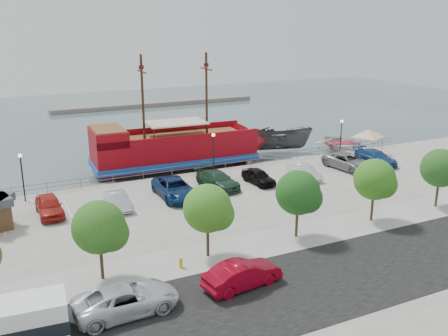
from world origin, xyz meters
name	(u,v)px	position (x,y,z in m)	size (l,w,h in m)	color
ground	(243,204)	(0.00, 0.00, -1.00)	(160.00, 160.00, 0.00)	#39494B
land_slab	(424,319)	(0.00, -21.00, -0.60)	(100.00, 58.00, 1.20)	gray
street	(363,270)	(0.00, -16.00, 0.01)	(100.00, 8.00, 0.04)	black
sidewalk	(307,234)	(0.00, -10.00, 0.01)	(100.00, 4.00, 0.05)	#9D9C9A
seawall_railing	(208,166)	(0.00, 7.80, 0.53)	(50.00, 0.06, 1.00)	#5D5E5F
far_shore	(156,104)	(10.00, 55.00, -0.60)	(40.00, 3.00, 0.80)	slate
pirate_ship	(187,148)	(-0.14, 13.27, 1.22)	(21.18, 6.67, 13.27)	maroon
patrol_boat	(280,141)	(12.58, 13.92, 0.52)	(2.96, 7.86, 3.04)	#434446
speedboat	(342,146)	(19.98, 11.08, -0.23)	(5.28, 7.39, 1.53)	silver
dock_west	(80,192)	(-12.93, 9.20, -0.79)	(7.48, 2.14, 0.43)	slate
dock_mid	(279,164)	(9.50, 9.20, -0.82)	(6.33, 1.81, 0.36)	gray
dock_east	(320,158)	(15.23, 9.20, -0.81)	(6.74, 1.93, 0.39)	gray
canopy_tent	(368,129)	(19.37, 5.81, 3.00)	(5.32, 5.32, 3.44)	slate
street_van	(127,299)	(-14.64, -14.21, 0.79)	(2.63, 5.69, 1.58)	silver
street_sedan	(242,274)	(-7.80, -14.51, 0.80)	(1.69, 4.84, 1.60)	maroon
fire_hydrant	(181,263)	(-10.23, -10.80, 0.39)	(0.25, 0.25, 0.71)	orange
lamp_post_left	(22,169)	(-18.00, 6.50, 2.94)	(0.36, 0.36, 4.28)	black
lamp_post_mid	(213,146)	(0.00, 6.50, 2.94)	(0.36, 0.36, 4.28)	black
lamp_post_right	(341,131)	(16.00, 6.50, 2.94)	(0.36, 0.36, 4.28)	black
tree_b	(102,229)	(-14.85, -10.07, 3.30)	(3.30, 3.20, 5.00)	#473321
tree_c	(210,210)	(-7.85, -10.07, 3.30)	(3.30, 3.20, 5.00)	#473321
tree_d	(300,194)	(-0.85, -10.07, 3.30)	(3.30, 3.20, 5.00)	#473321
tree_e	(377,181)	(6.15, -10.07, 3.30)	(3.30, 3.20, 5.00)	#473321
tree_f	(442,169)	(13.15, -10.07, 3.30)	(3.30, 3.20, 5.00)	#473321
parked_car_a	(49,206)	(-16.49, 2.18, 0.80)	(1.88, 4.67, 1.59)	#A7201A
parked_car_b	(118,201)	(-11.14, 1.26, 0.68)	(1.43, 4.10, 1.35)	silver
parked_car_c	(175,188)	(-5.95, 1.72, 0.84)	(2.78, 6.02, 1.67)	navy
parked_car_d	(218,180)	(-1.42, 2.46, 0.77)	(2.15, 5.28, 1.53)	#20412C
parked_car_e	(259,176)	(2.63, 1.89, 0.72)	(1.69, 4.20, 1.43)	black
parked_car_f	(304,172)	(7.48, 1.30, 0.71)	(1.50, 4.29, 1.42)	silver
parked_car_g	(349,162)	(13.51, 1.93, 0.82)	(2.74, 5.94, 1.65)	gray
parked_car_h	(376,158)	(17.38, 2.14, 0.76)	(2.13, 5.24, 1.52)	navy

